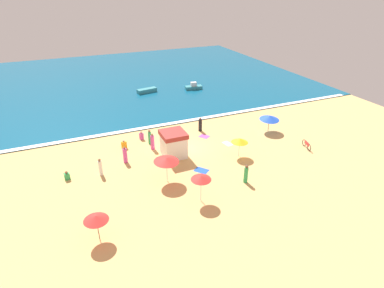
{
  "coord_description": "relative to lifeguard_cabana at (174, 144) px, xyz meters",
  "views": [
    {
      "loc": [
        -10.41,
        -26.83,
        15.56
      ],
      "look_at": [
        0.57,
        -0.93,
        0.8
      ],
      "focal_mm": 29.24,
      "sensor_mm": 36.0,
      "label": 1
    }
  ],
  "objects": [
    {
      "name": "wave_breaker_foam",
      "position": [
        1.48,
        7.41,
        -1.22
      ],
      "size": [
        57.0,
        0.7,
        0.01
      ],
      "primitive_type": "cube",
      "color": "white",
      "rests_on": "ocean_water"
    },
    {
      "name": "beachgoer_9",
      "position": [
        -7.21,
        -0.73,
        -0.53
      ],
      "size": [
        0.38,
        0.38,
        1.66
      ],
      "color": "white",
      "rests_on": "ground_plane"
    },
    {
      "name": "beachgoer_6",
      "position": [
        -4.23,
        3.5,
        -0.93
      ],
      "size": [
        0.57,
        0.57,
        0.93
      ],
      "color": "orange",
      "rests_on": "ground_plane"
    },
    {
      "name": "beachgoer_4",
      "position": [
        -10.08,
        -0.27,
        -0.98
      ],
      "size": [
        0.5,
        0.5,
        0.83
      ],
      "color": "green",
      "rests_on": "ground_plane"
    },
    {
      "name": "beach_towel_2",
      "position": [
        6.2,
        0.17,
        -1.32
      ],
      "size": [
        0.89,
        1.25,
        0.01
      ],
      "color": "white",
      "rests_on": "ground_plane"
    },
    {
      "name": "beach_towel_0",
      "position": [
        1.39,
        -3.61,
        -1.32
      ],
      "size": [
        1.49,
        1.55,
        0.01
      ],
      "color": "blue",
      "rests_on": "ground_plane"
    },
    {
      "name": "beachgoer_5",
      "position": [
        -4.71,
        0.6,
        -0.55
      ],
      "size": [
        0.53,
        0.53,
        1.68
      ],
      "color": "#D84CA5",
      "rests_on": "ground_plane"
    },
    {
      "name": "beachgoer_7",
      "position": [
        -2.02,
        4.82,
        -0.89
      ],
      "size": [
        0.45,
        0.45,
        0.98
      ],
      "color": "#D84CA5",
      "rests_on": "ground_plane"
    },
    {
      "name": "beach_umbrella_3",
      "position": [
        5.91,
        -2.62,
        0.44
      ],
      "size": [
        1.93,
        1.92,
        2.0
      ],
      "color": "silver",
      "rests_on": "ground_plane"
    },
    {
      "name": "small_boat_1",
      "position": [
        10.22,
        18.81,
        -0.86
      ],
      "size": [
        2.79,
        1.38,
        1.13
      ],
      "color": "teal",
      "rests_on": "ocean_water"
    },
    {
      "name": "lifeguard_cabana",
      "position": [
        0.0,
        0.0,
        0.0
      ],
      "size": [
        2.33,
        2.43,
        2.59
      ],
      "color": "white",
      "rests_on": "ground_plane"
    },
    {
      "name": "parked_bicycle",
      "position": [
        13.28,
        -3.92,
        -0.94
      ],
      "size": [
        0.51,
        1.78,
        0.76
      ],
      "color": "black",
      "rests_on": "ground_plane"
    },
    {
      "name": "beach_umbrella_2",
      "position": [
        -8.54,
        -8.77,
        0.51
      ],
      "size": [
        1.73,
        1.72,
        2.04
      ],
      "color": "#4C3823",
      "rests_on": "ground_plane"
    },
    {
      "name": "beachgoer_8",
      "position": [
        4.12,
        -6.8,
        -0.5
      ],
      "size": [
        0.45,
        0.45,
        1.75
      ],
      "color": "green",
      "rests_on": "ground_plane"
    },
    {
      "name": "beachgoer_0",
      "position": [
        -1.47,
        3.4,
        -0.55
      ],
      "size": [
        0.47,
        0.47,
        1.63
      ],
      "color": "green",
      "rests_on": "ground_plane"
    },
    {
      "name": "beach_umbrella_4",
      "position": [
        -0.49,
        -7.61,
        0.83
      ],
      "size": [
        1.89,
        1.89,
        2.32
      ],
      "color": "silver",
      "rests_on": "ground_plane"
    },
    {
      "name": "beach_umbrella_0",
      "position": [
        -2.06,
        -3.99,
        0.83
      ],
      "size": [
        3.07,
        3.07,
        2.38
      ],
      "color": "silver",
      "rests_on": "ground_plane"
    },
    {
      "name": "beachgoer_2",
      "position": [
        4.82,
        4.28,
        -0.57
      ],
      "size": [
        0.46,
        0.46,
        1.65
      ],
      "color": "black",
      "rests_on": "ground_plane"
    },
    {
      "name": "beachgoer_3",
      "position": [
        0.63,
        3.66,
        -0.98
      ],
      "size": [
        0.58,
        0.58,
        0.83
      ],
      "color": "green",
      "rests_on": "ground_plane"
    },
    {
      "name": "ground_plane",
      "position": [
        1.48,
        1.11,
        -1.33
      ],
      "size": [
        60.0,
        60.0,
        0.0
      ],
      "primitive_type": "plane",
      "color": "#E5B26B"
    },
    {
      "name": "beachgoer_1",
      "position": [
        -1.54,
        2.14,
        -0.5
      ],
      "size": [
        0.39,
        0.39,
        1.77
      ],
      "color": "#D84CA5",
      "rests_on": "ground_plane"
    },
    {
      "name": "beach_towel_1",
      "position": [
        4.64,
        2.73,
        -1.32
      ],
      "size": [
        1.31,
        1.37,
        0.01
      ],
      "color": "#D84CA5",
      "rests_on": "ground_plane"
    },
    {
      "name": "small_boat_0",
      "position": [
        2.89,
        20.12,
        -0.93
      ],
      "size": [
        3.17,
        1.51,
        0.59
      ],
      "color": "teal",
      "rests_on": "ocean_water"
    },
    {
      "name": "beach_umbrella_1",
      "position": [
        12.02,
        1.07,
        0.4
      ],
      "size": [
        2.27,
        2.3,
        2.04
      ],
      "color": "#4C3823",
      "rests_on": "ground_plane"
    },
    {
      "name": "ocean_water",
      "position": [
        1.48,
        29.11,
        -1.28
      ],
      "size": [
        60.0,
        44.0,
        0.1
      ],
      "primitive_type": "cube",
      "color": "#0F567A",
      "rests_on": "ground_plane"
    }
  ]
}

